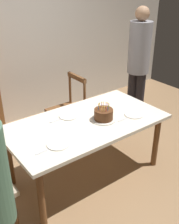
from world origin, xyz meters
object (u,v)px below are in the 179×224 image
Objects in this scene: dining_table at (86,127)px; birthday_cake at (104,115)px; plate_far_side at (69,116)px; chair_spindle_back at (68,111)px; plate_near_guest at (134,114)px; person_guest at (138,62)px; plate_near_celebrant at (58,144)px.

dining_table is 0.24m from birthday_cake.
plate_far_side is at bearing 112.54° from dining_table.
plate_far_side is 0.23× the size of chair_spindle_back.
chair_spindle_back is (-0.27, 1.01, -0.28)m from plate_near_guest.
dining_table is 0.99× the size of person_guest.
birthday_cake is at bearing -27.37° from dining_table.
birthday_cake reaches higher than dining_table.
plate_far_side is at bearing 145.46° from plate_near_guest.
person_guest reaches higher than plate_far_side.
plate_far_side is at bearing -121.17° from chair_spindle_back.
plate_far_side is 1.00× the size of plate_near_guest.
person_guest is (1.09, -0.26, 0.58)m from chair_spindle_back.
chair_spindle_back reaches higher than birthday_cake.
plate_near_celebrant is 1.00× the size of plate_near_guest.
plate_far_side is at bearing 130.94° from birthday_cake.
person_guest is at bearing 42.52° from plate_near_guest.
dining_table is at bearing 23.66° from plate_near_celebrant.
plate_near_guest is 1.08m from chair_spindle_back.
person_guest is at bearing 28.08° from birthday_cake.
birthday_cake is at bearing 10.49° from plate_near_celebrant.
plate_near_celebrant is (-0.49, -0.22, 0.09)m from dining_table.
chair_spindle_back reaches higher than plate_near_celebrant.
plate_near_guest reaches higher than dining_table.
plate_near_guest is 0.23× the size of chair_spindle_back.
plate_near_celebrant is at bearing -133.04° from plate_far_side.
birthday_cake is (0.18, -0.09, 0.14)m from dining_table.
dining_table is 0.58m from plate_near_guest.
plate_near_celebrant is 1.29m from chair_spindle_back.
plate_far_side and plate_near_guest have the same top height.
plate_near_guest is at bearing -74.96° from chair_spindle_back.
dining_table is 8.11× the size of plate_far_side.
birthday_cake reaches higher than plate_near_celebrant.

